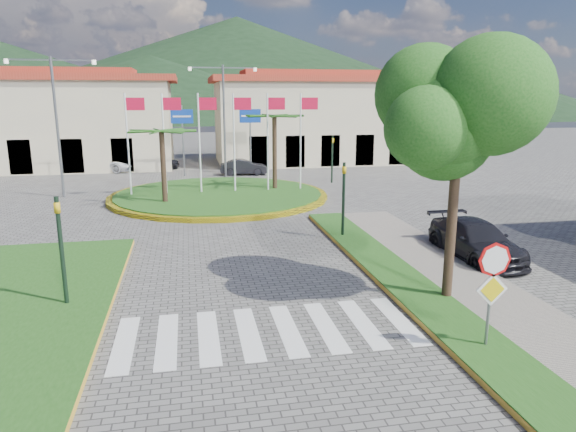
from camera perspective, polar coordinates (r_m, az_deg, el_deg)
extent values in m
plane|color=#585654|center=(9.89, 1.06, -22.67)|extent=(160.00, 160.00, 0.00)
cube|color=gray|center=(13.74, 25.04, -12.76)|extent=(4.00, 28.00, 0.15)
cube|color=#1E4E16|center=(13.10, 20.67, -13.56)|extent=(1.60, 28.00, 0.18)
cube|color=#1E4E16|center=(15.72, -28.38, -9.80)|extent=(5.00, 14.00, 0.18)
cube|color=silver|center=(13.29, -2.65, -12.69)|extent=(8.00, 3.00, 0.01)
cylinder|color=yellow|center=(30.43, -7.67, 2.25)|extent=(12.70, 12.70, 0.24)
cylinder|color=#1E4E16|center=(30.42, -7.67, 2.30)|extent=(12.00, 12.00, 0.30)
cylinder|color=black|center=(28.13, -13.66, 5.04)|extent=(0.28, 0.28, 4.05)
cylinder|color=black|center=(31.47, -1.49, 6.81)|extent=(0.28, 0.28, 4.68)
cylinder|color=silver|center=(30.65, -17.34, 7.29)|extent=(0.10, 0.10, 6.00)
cube|color=red|center=(30.47, -16.60, 11.84)|extent=(1.00, 0.03, 0.70)
cylinder|color=silver|center=(30.50, -13.58, 7.50)|extent=(0.10, 0.10, 6.00)
cube|color=red|center=(30.36, -12.76, 12.06)|extent=(1.00, 0.03, 0.70)
cylinder|color=silver|center=(30.48, -9.79, 7.67)|extent=(0.10, 0.10, 6.00)
cube|color=red|center=(30.37, -8.91, 12.22)|extent=(1.00, 0.03, 0.70)
cylinder|color=silver|center=(30.59, -6.01, 7.80)|extent=(0.10, 0.10, 6.00)
cube|color=red|center=(30.52, -5.07, 12.32)|extent=(1.00, 0.03, 0.70)
cylinder|color=silver|center=(30.83, -2.27, 7.90)|extent=(0.10, 0.10, 6.00)
cube|color=red|center=(30.80, -1.28, 12.38)|extent=(1.00, 0.03, 0.70)
cylinder|color=silver|center=(31.20, 1.40, 7.97)|extent=(0.10, 0.10, 6.00)
cube|color=red|center=(31.20, 2.43, 12.38)|extent=(1.00, 0.03, 0.70)
cylinder|color=slate|center=(12.69, 21.48, -8.78)|extent=(0.07, 0.07, 2.50)
cylinder|color=red|center=(12.33, 21.99, -4.54)|extent=(0.80, 0.03, 0.80)
cube|color=yellow|center=(12.54, 21.74, -7.60)|extent=(0.78, 0.03, 0.78)
cylinder|color=black|center=(15.16, 17.69, -1.21)|extent=(0.28, 0.28, 4.40)
ellipsoid|color=#184E14|center=(14.74, 18.51, 10.17)|extent=(3.60, 3.60, 3.20)
cylinder|color=black|center=(15.34, -23.82, -3.87)|extent=(0.12, 0.12, 3.20)
imported|color=gold|center=(15.10, -24.17, -0.24)|extent=(0.15, 0.18, 0.90)
cylinder|color=black|center=(21.21, 6.17, 1.64)|extent=(0.12, 0.12, 3.20)
imported|color=gold|center=(21.04, 6.24, 4.31)|extent=(0.15, 0.18, 0.90)
cylinder|color=black|center=(35.46, 4.92, 6.27)|extent=(0.12, 0.12, 3.20)
imported|color=gold|center=(35.35, 4.95, 7.88)|extent=(0.18, 0.15, 0.90)
cylinder|color=slate|center=(38.98, -11.59, 8.14)|extent=(0.12, 0.12, 5.20)
cube|color=#0E369E|center=(38.81, -11.71, 10.78)|extent=(1.60, 0.05, 1.00)
cylinder|color=slate|center=(39.26, -4.20, 8.41)|extent=(0.12, 0.12, 5.20)
cube|color=#0E369E|center=(39.09, -4.23, 11.03)|extent=(1.60, 0.05, 1.00)
cylinder|color=slate|center=(37.98, -7.09, 10.30)|extent=(0.16, 0.16, 8.00)
cube|color=slate|center=(37.93, -9.14, 15.98)|extent=(2.40, 0.08, 0.08)
cube|color=slate|center=(38.10, -5.38, 16.07)|extent=(2.40, 0.08, 0.08)
cylinder|color=slate|center=(32.72, -24.24, 8.83)|extent=(0.16, 0.16, 8.00)
cube|color=slate|center=(33.02, -26.98, 15.23)|extent=(2.40, 0.08, 0.08)
cube|color=slate|center=(32.48, -22.75, 15.68)|extent=(2.40, 0.08, 0.08)
cube|color=beige|center=(47.52, -26.40, 9.00)|extent=(22.00, 9.00, 7.00)
cube|color=#A1301F|center=(47.49, -26.87, 13.50)|extent=(23.32, 9.54, 0.50)
cube|color=#A1301F|center=(47.50, -26.94, 14.10)|extent=(16.50, 4.95, 0.60)
cube|color=beige|center=(47.37, 3.30, 10.31)|extent=(18.00, 9.00, 7.00)
cube|color=#A1301F|center=(47.34, 3.36, 14.85)|extent=(19.08, 9.54, 0.50)
cube|color=#A1301F|center=(47.36, 3.37, 15.45)|extent=(13.50, 4.95, 0.60)
cone|color=black|center=(168.93, -5.61, 16.16)|extent=(180.00, 180.00, 30.00)
cone|color=black|center=(159.87, 16.05, 13.75)|extent=(120.00, 120.00, 18.00)
cone|color=black|center=(138.11, -14.95, 13.58)|extent=(110.00, 110.00, 16.00)
imported|color=white|center=(43.43, -19.43, 5.58)|extent=(5.26, 3.97, 1.33)
imported|color=black|center=(43.59, -14.42, 5.89)|extent=(3.72, 1.62, 1.25)
imported|color=black|center=(39.27, -4.94, 5.44)|extent=(3.63, 1.52, 1.17)
imported|color=black|center=(19.98, 20.12, -2.52)|extent=(1.96, 4.72, 1.36)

